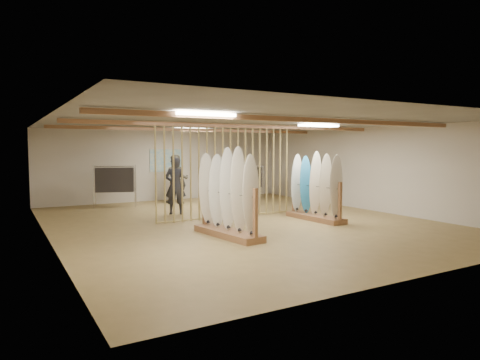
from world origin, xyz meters
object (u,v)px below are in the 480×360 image
shopper_b (177,176)px  rack_right (315,197)px  rack_left (228,207)px  clothing_rack_b (247,177)px  shopper_a (175,182)px  clothing_rack_a (115,180)px

shopper_b → rack_right: bearing=-41.1°
rack_left → rack_right: size_ratio=1.06×
rack_left → rack_right: (3.34, 0.82, -0.03)m
rack_right → shopper_b: bearing=108.3°
clothing_rack_b → shopper_a: size_ratio=0.68×
clothing_rack_a → shopper_a: size_ratio=0.73×
rack_right → shopper_b: (-2.13, 5.55, 0.38)m
rack_right → shopper_a: shopper_a is taller
rack_right → clothing_rack_a: size_ratio=1.39×
rack_left → shopper_b: (1.21, 6.37, 0.34)m
rack_left → shopper_a: rack_left is taller
clothing_rack_a → shopper_b: shopper_b is taller
rack_right → clothing_rack_b: 5.36m
rack_right → shopper_a: size_ratio=1.01×
rack_right → shopper_a: bearing=133.1°
rack_left → clothing_rack_a: (-1.10, 6.43, 0.28)m
rack_left → clothing_rack_a: size_ratio=1.47×
rack_left → clothing_rack_a: bearing=92.3°
rack_left → shopper_b: 6.49m
clothing_rack_b → shopper_b: shopper_b is taller
rack_left → shopper_a: bearing=79.8°
rack_left → rack_right: rack_left is taller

